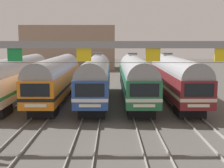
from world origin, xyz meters
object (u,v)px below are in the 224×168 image
commuter_train_orange (56,77)px  commuter_train_white (16,77)px  catenary_gantry (84,61)px  commuter_train_maroon (175,77)px  commuter_train_green (135,77)px  commuter_train_blue (96,77)px

commuter_train_orange → commuter_train_white: bearing=180.0°
commuter_train_orange → catenary_gantry: 14.38m
commuter_train_maroon → commuter_train_green: bearing=180.0°
commuter_train_green → commuter_train_maroon: size_ratio=1.00×
commuter_train_green → catenary_gantry: size_ratio=0.81×
commuter_train_white → commuter_train_maroon: commuter_train_maroon is taller
commuter_train_green → commuter_train_blue: bearing=180.0°
commuter_train_orange → commuter_train_green: (8.48, 0.00, 0.00)m
commuter_train_blue → commuter_train_maroon: bearing=0.0°
commuter_train_orange → commuter_train_blue: size_ratio=1.00×
commuter_train_green → commuter_train_orange: bearing=-180.0°
commuter_train_orange → catenary_gantry: bearing=-72.6°
commuter_train_white → commuter_train_blue: (8.48, 0.00, 0.00)m
commuter_train_orange → commuter_train_green: 8.48m
catenary_gantry → commuter_train_white: bearing=122.1°
catenary_gantry → commuter_train_maroon: bearing=57.9°
commuter_train_white → catenary_gantry: catenary_gantry is taller
commuter_train_orange → commuter_train_maroon: commuter_train_maroon is taller
commuter_train_orange → catenary_gantry: size_ratio=0.81×
commuter_train_blue → catenary_gantry: catenary_gantry is taller
commuter_train_blue → catenary_gantry: 13.74m
commuter_train_white → commuter_train_orange: (4.24, 0.00, 0.00)m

